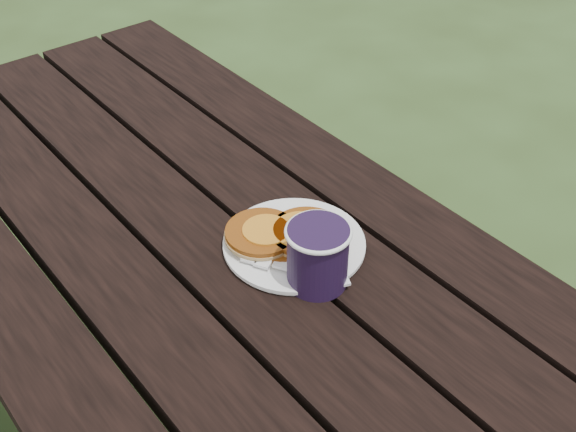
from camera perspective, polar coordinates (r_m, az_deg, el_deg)
picnic_table at (r=1.41m, az=-3.29°, el=-15.83°), size 1.36×1.80×0.75m
plate at (r=1.15m, az=0.49°, el=-2.26°), size 0.29×0.29×0.01m
pancake_stack at (r=1.14m, az=-0.18°, el=-1.48°), size 0.17×0.16×0.04m
knife at (r=1.14m, az=2.88°, el=-2.50°), size 0.08×0.17×0.00m
fork at (r=1.09m, az=1.53°, el=-4.49°), size 0.10×0.16×0.01m
coffee_cup at (r=1.06m, az=2.37°, el=-2.93°), size 0.10×0.10×0.10m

